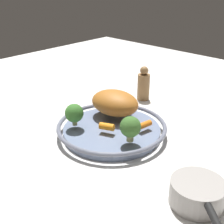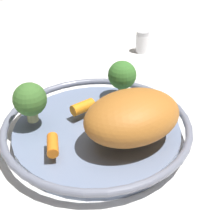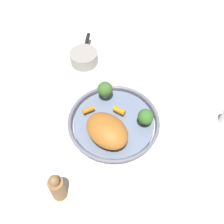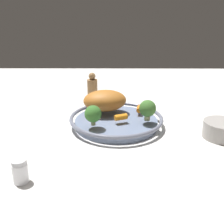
% 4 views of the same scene
% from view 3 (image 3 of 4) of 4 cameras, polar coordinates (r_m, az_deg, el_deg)
% --- Properties ---
extents(ground_plane, '(2.16, 2.16, 0.00)m').
position_cam_3_polar(ground_plane, '(1.05, 0.34, -2.83)').
color(ground_plane, silver).
extents(serving_bowl, '(0.35, 0.35, 0.04)m').
position_cam_3_polar(serving_bowl, '(1.03, 0.35, -2.21)').
color(serving_bowl, slate).
rests_on(serving_bowl, ground_plane).
extents(roast_chicken_piece, '(0.14, 0.18, 0.08)m').
position_cam_3_polar(roast_chicken_piece, '(0.94, -1.04, -3.89)').
color(roast_chicken_piece, '#B06827').
rests_on(roast_chicken_piece, serving_bowl).
extents(baby_carrot_left, '(0.05, 0.02, 0.02)m').
position_cam_3_polar(baby_carrot_left, '(1.03, -4.96, 0.47)').
color(baby_carrot_left, orange).
rests_on(baby_carrot_left, serving_bowl).
extents(baby_carrot_near_rim, '(0.04, 0.05, 0.02)m').
position_cam_3_polar(baby_carrot_near_rim, '(1.03, 1.52, 0.33)').
color(baby_carrot_near_rim, orange).
rests_on(baby_carrot_near_rim, serving_bowl).
extents(broccoli_floret_small, '(0.06, 0.06, 0.07)m').
position_cam_3_polar(broccoli_floret_small, '(0.98, 7.02, -1.01)').
color(broccoli_floret_small, '#9BA566').
rests_on(broccoli_floret_small, serving_bowl).
extents(broccoli_floret_mid, '(0.06, 0.06, 0.07)m').
position_cam_3_polar(broccoli_floret_mid, '(1.05, -1.45, 4.74)').
color(broccoli_floret_mid, tan).
rests_on(broccoli_floret_mid, serving_bowl).
extents(pepper_mill, '(0.05, 0.05, 0.14)m').
position_cam_3_polar(pepper_mill, '(0.89, -11.36, -15.24)').
color(pepper_mill, olive).
rests_on(pepper_mill, ground_plane).
extents(saucepan, '(0.16, 0.17, 0.06)m').
position_cam_3_polar(saucepan, '(1.25, -5.87, 11.29)').
color(saucepan, '#9E9993').
rests_on(saucepan, ground_plane).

